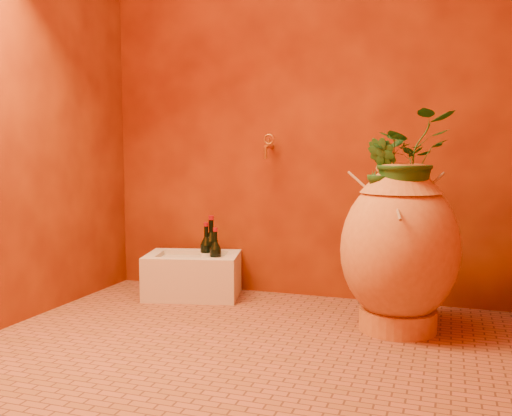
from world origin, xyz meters
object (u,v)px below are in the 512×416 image
at_px(wall_tap, 268,145).
at_px(wine_bottle_c, 216,259).
at_px(amphora, 399,248).
at_px(wine_bottle_a, 206,255).
at_px(stone_basin, 193,276).
at_px(wine_bottle_b, 211,252).

bearing_deg(wall_tap, wine_bottle_c, -143.18).
distance_m(amphora, wine_bottle_a, 1.22).
distance_m(stone_basin, wine_bottle_a, 0.15).
bearing_deg(amphora, wine_bottle_a, 164.71).
bearing_deg(stone_basin, amphora, -12.52).
bearing_deg(wine_bottle_c, wall_tap, 36.82).
bearing_deg(wine_bottle_a, wall_tap, 20.07).
height_order(amphora, stone_basin, amphora).
bearing_deg(wine_bottle_b, wine_bottle_c, -54.85).
bearing_deg(stone_basin, wine_bottle_c, -8.64).
xyz_separation_m(amphora, wine_bottle_c, (-1.08, 0.25, -0.16)).
xyz_separation_m(amphora, wine_bottle_a, (-1.17, 0.32, -0.16)).
height_order(stone_basin, wine_bottle_b, wine_bottle_b).
bearing_deg(wall_tap, amphora, -28.81).
relative_size(wine_bottle_a, wine_bottle_c, 1.07).
distance_m(amphora, wine_bottle_c, 1.12).
distance_m(wine_bottle_c, wall_tap, 0.75).
bearing_deg(wall_tap, stone_basin, -157.82).
bearing_deg(stone_basin, wine_bottle_b, 37.67).
relative_size(stone_basin, wine_bottle_a, 2.02).
distance_m(wine_bottle_a, wall_tap, 0.76).
xyz_separation_m(wine_bottle_a, wall_tap, (0.35, 0.13, 0.67)).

